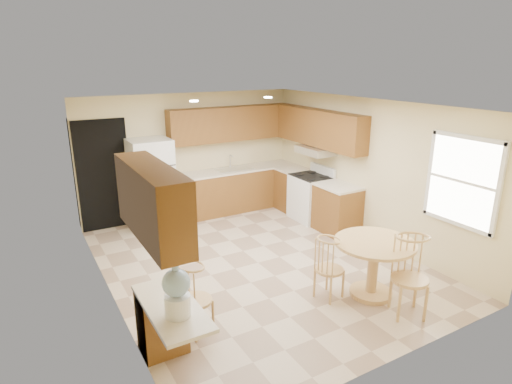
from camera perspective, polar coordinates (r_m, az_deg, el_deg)
floor at (r=6.97m, az=0.27°, el=-9.40°), size 5.50×5.50×0.00m
ceiling at (r=6.26m, az=0.30°, el=11.51°), size 4.50×5.50×0.02m
wall_back at (r=8.91m, az=-8.70°, el=4.91°), size 4.50×0.02×2.50m
wall_front at (r=4.50m, az=18.40°, el=-8.33°), size 4.50×0.02×2.50m
wall_left at (r=5.76m, az=-19.45°, el=-2.77°), size 0.02×5.50×2.50m
wall_right at (r=7.84m, az=14.65°, el=2.85°), size 0.02×5.50×2.50m
doorway at (r=8.49m, az=-19.64°, el=2.08°), size 0.90×0.02×2.10m
base_cab_back at (r=9.20m, az=-2.71°, el=0.23°), size 2.75×0.60×0.87m
counter_back at (r=9.08m, az=-2.75°, el=2.98°), size 2.75×0.63×0.04m
base_cab_right_a at (r=9.24m, az=4.92°, el=0.27°), size 0.60×0.59×0.87m
counter_right_a at (r=9.12m, az=4.99°, el=3.01°), size 0.63×0.59×0.04m
base_cab_right_b at (r=8.16m, az=10.75°, el=-2.32°), size 0.60×0.80×0.87m
counter_right_b at (r=8.02m, az=10.93°, el=0.75°), size 0.63×0.80×0.04m
upper_cab_back at (r=9.01m, az=-3.24°, el=9.09°), size 2.75×0.33×0.70m
upper_cab_right at (r=8.50m, az=8.43°, el=8.45°), size 0.33×2.42×0.70m
upper_cab_left at (r=4.12m, az=-13.66°, el=-1.30°), size 0.33×1.40×0.70m
sink at (r=9.06m, az=-2.90°, el=3.10°), size 0.78×0.44×0.01m
range_hood at (r=8.50m, az=7.97°, el=5.52°), size 0.50×0.76×0.14m
desk_pedestal at (r=5.04m, az=-12.43°, el=-16.49°), size 0.48×0.42×0.72m
desk_top at (r=4.52m, az=-11.21°, el=-14.81°), size 0.50×1.20×0.04m
window at (r=6.63m, az=25.83°, el=1.29°), size 0.06×1.12×1.30m
can_light_a at (r=7.12m, az=-8.27°, el=11.92°), size 0.14×0.14×0.02m
can_light_b at (r=7.74m, az=1.60°, el=12.51°), size 0.14×0.14×0.02m
refrigerator at (r=8.39m, az=-13.73°, el=1.08°), size 0.76×0.74×1.72m
stove at (r=8.70m, az=7.32°, el=-0.66°), size 0.65×0.76×1.09m
dining_table at (r=6.08m, az=15.39°, el=-8.77°), size 1.08×1.08×0.80m
chair_table_a at (r=5.84m, az=10.35°, el=-9.46°), size 0.38×0.50×0.87m
chair_table_b at (r=5.67m, az=20.73°, el=-10.01°), size 0.46×0.53×1.04m
chair_desk at (r=5.10m, az=-7.75°, el=-13.42°), size 0.39×0.51×0.89m
water_crock at (r=4.22m, az=-10.52°, el=-12.94°), size 0.27×0.27×0.56m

